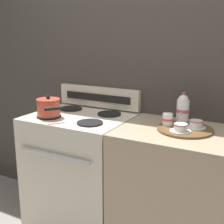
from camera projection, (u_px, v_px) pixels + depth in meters
name	position (u px, v px, depth m)	size (l,w,h in m)	color
wall_back	(147.00, 88.00, 2.37)	(6.00, 0.05, 2.20)	#423D38
stove	(81.00, 171.00, 2.44)	(0.74, 0.64, 0.92)	beige
control_panel	(99.00, 97.00, 2.54)	(0.73, 0.05, 0.16)	beige
side_counter	(178.00, 196.00, 2.08)	(0.80, 0.61, 0.91)	tan
saucepan	(49.00, 107.00, 2.28)	(0.25, 0.23, 0.15)	#D14C38
serving_tray	(185.00, 129.00, 1.98)	(0.35, 0.35, 0.01)	brown
teapot	(183.00, 109.00, 2.06)	(0.08, 0.14, 0.21)	white
teacup_left	(181.00, 128.00, 1.91)	(0.13, 0.13, 0.05)	white
teacup_right	(196.00, 124.00, 1.99)	(0.13, 0.13, 0.05)	white
creamer_jug	(168.00, 119.00, 2.04)	(0.07, 0.07, 0.08)	white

